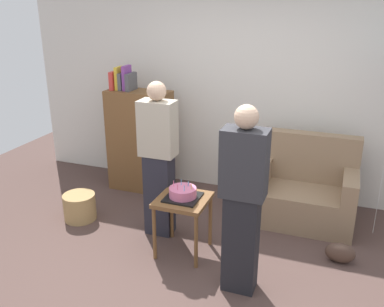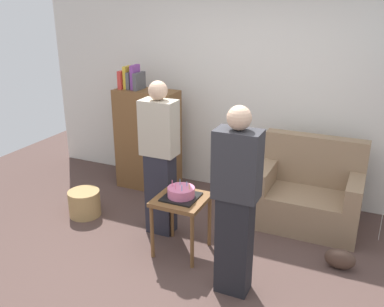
# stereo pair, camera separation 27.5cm
# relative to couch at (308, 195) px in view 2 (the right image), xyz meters

# --- Properties ---
(ground_plane) EXTENTS (8.00, 8.00, 0.00)m
(ground_plane) POSITION_rel_couch_xyz_m (-0.78, -1.45, -0.34)
(ground_plane) COLOR #4C3833
(wall_back) EXTENTS (6.00, 0.10, 2.70)m
(wall_back) POSITION_rel_couch_xyz_m (-0.78, 0.60, 1.01)
(wall_back) COLOR silver
(wall_back) RESTS_ON ground_plane
(couch) EXTENTS (1.10, 0.70, 0.96)m
(couch) POSITION_rel_couch_xyz_m (0.00, 0.00, 0.00)
(couch) COLOR #8C7054
(couch) RESTS_ON ground_plane
(bookshelf) EXTENTS (0.80, 0.36, 1.60)m
(bookshelf) POSITION_rel_couch_xyz_m (-2.09, 0.13, 0.33)
(bookshelf) COLOR brown
(bookshelf) RESTS_ON ground_plane
(side_table) EXTENTS (0.48, 0.48, 0.59)m
(side_table) POSITION_rel_couch_xyz_m (-1.02, -1.08, 0.16)
(side_table) COLOR brown
(side_table) RESTS_ON ground_plane
(birthday_cake) EXTENTS (0.32, 0.32, 0.17)m
(birthday_cake) POSITION_rel_couch_xyz_m (-1.02, -1.08, 0.30)
(birthday_cake) COLOR black
(birthday_cake) RESTS_ON side_table
(person_blowing_candles) EXTENTS (0.36, 0.22, 1.63)m
(person_blowing_candles) POSITION_rel_couch_xyz_m (-1.39, -0.81, 0.49)
(person_blowing_candles) COLOR #23232D
(person_blowing_candles) RESTS_ON ground_plane
(person_holding_cake) EXTENTS (0.36, 0.22, 1.63)m
(person_holding_cake) POSITION_rel_couch_xyz_m (-0.36, -1.43, 0.49)
(person_holding_cake) COLOR black
(person_holding_cake) RESTS_ON ground_plane
(wicker_basket) EXTENTS (0.36, 0.36, 0.30)m
(wicker_basket) POSITION_rel_couch_xyz_m (-2.36, -0.88, -0.19)
(wicker_basket) COLOR #A88451
(wicker_basket) RESTS_ON ground_plane
(handbag) EXTENTS (0.28, 0.14, 0.20)m
(handbag) POSITION_rel_couch_xyz_m (0.44, -0.74, -0.24)
(handbag) COLOR #473328
(handbag) RESTS_ON ground_plane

